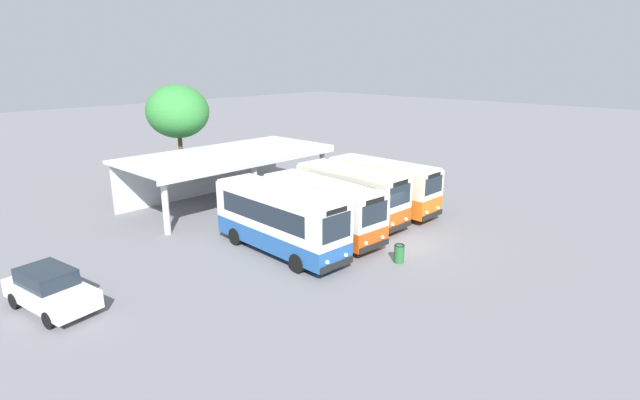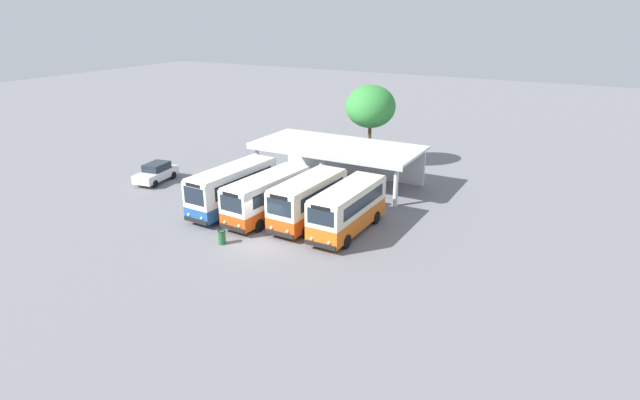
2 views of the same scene
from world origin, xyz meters
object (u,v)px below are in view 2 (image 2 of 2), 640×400
waiting_chair_end_by_column (320,178)px  waiting_chair_far_end_seat (350,183)px  city_bus_middle_cream (308,199)px  litter_bin_apron (222,237)px  waiting_chair_second_from_end (326,179)px  waiting_chair_fourth_seat (337,181)px  city_bus_second_in_row (267,195)px  city_bus_nearest_orange (233,187)px  waiting_chair_fifth_seat (344,182)px  parked_car_flank (156,173)px  city_bus_fourth_amber (348,208)px  waiting_chair_middle_seat (332,180)px

waiting_chair_end_by_column → waiting_chair_far_end_seat: same height
city_bus_middle_cream → litter_bin_apron: (-3.09, -5.55, -1.33)m
waiting_chair_second_from_end → waiting_chair_fourth_seat: (1.10, -0.04, 0.00)m
city_bus_second_in_row → waiting_chair_end_by_column: bearing=92.5°
city_bus_nearest_orange → waiting_chair_end_by_column: size_ratio=9.31×
city_bus_middle_cream → waiting_chair_fourth_seat: size_ratio=8.32×
waiting_chair_fourth_seat → waiting_chair_fifth_seat: 0.56m
litter_bin_apron → city_bus_second_in_row: bearing=89.4°
city_bus_middle_cream → parked_car_flank: size_ratio=1.65×
city_bus_nearest_orange → waiting_chair_far_end_seat: city_bus_nearest_orange is taller
waiting_chair_fifth_seat → litter_bin_apron: bearing=-98.0°
waiting_chair_end_by_column → waiting_chair_far_end_seat: bearing=1.8°
city_bus_fourth_amber → waiting_chair_fourth_seat: bearing=121.2°
city_bus_fourth_amber → litter_bin_apron: bearing=-138.1°
parked_car_flank → litter_bin_apron: (12.93, -7.23, -0.37)m
city_bus_second_in_row → parked_car_flank: size_ratio=1.78×
waiting_chair_end_by_column → waiting_chair_fifth_seat: bearing=2.2°
city_bus_fourth_amber → city_bus_nearest_orange: bearing=-177.3°
city_bus_second_in_row → waiting_chair_middle_seat: city_bus_second_in_row is taller
city_bus_middle_cream → city_bus_second_in_row: bearing=-170.9°
city_bus_fourth_amber → waiting_chair_end_by_column: size_ratio=8.65×
parked_car_flank → waiting_chair_middle_seat: 15.05m
waiting_chair_fourth_seat → litter_bin_apron: size_ratio=0.96×
waiting_chair_far_end_seat → city_bus_fourth_amber: bearing=-65.2°
waiting_chair_middle_seat → parked_car_flank: bearing=-155.8°
waiting_chair_fifth_seat → waiting_chair_far_end_seat: size_ratio=1.00×
city_bus_middle_cream → waiting_chair_fourth_seat: (-1.75, 7.84, -1.26)m
parked_car_flank → waiting_chair_far_end_seat: size_ratio=5.04×
city_bus_fourth_amber → litter_bin_apron: size_ratio=8.26×
city_bus_middle_cream → waiting_chair_fifth_seat: bearing=98.6°
city_bus_second_in_row → city_bus_middle_cream: (3.04, 0.49, 0.08)m
city_bus_second_in_row → litter_bin_apron: 5.22m
waiting_chair_middle_seat → waiting_chair_second_from_end: bearing=176.7°
city_bus_nearest_orange → litter_bin_apron: 6.03m
city_bus_middle_cream → litter_bin_apron: 6.49m
city_bus_nearest_orange → waiting_chair_fourth_seat: size_ratio=9.31×
litter_bin_apron → city_bus_fourth_amber: bearing=41.9°
city_bus_middle_cream → parked_car_flank: bearing=174.0°
city_bus_nearest_orange → city_bus_second_in_row: city_bus_nearest_orange is taller
waiting_chair_end_by_column → waiting_chair_second_from_end: size_ratio=1.00×
waiting_chair_far_end_seat → waiting_chair_middle_seat: bearing=-177.3°
parked_car_flank → waiting_chair_second_from_end: (13.17, 6.21, -0.30)m
city_bus_second_in_row → waiting_chair_second_from_end: city_bus_second_in_row is taller
waiting_chair_middle_seat → waiting_chair_fifth_seat: bearing=4.0°
waiting_chair_end_by_column → waiting_chair_fourth_seat: (1.65, 0.00, 0.00)m
parked_car_flank → waiting_chair_end_by_column: (12.62, 6.17, -0.30)m
city_bus_middle_cream → waiting_chair_second_from_end: bearing=109.9°
litter_bin_apron → waiting_chair_fifth_seat: bearing=82.0°
city_bus_nearest_orange → waiting_chair_second_from_end: city_bus_nearest_orange is taller
parked_car_flank → waiting_chair_far_end_seat: bearing=22.1°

